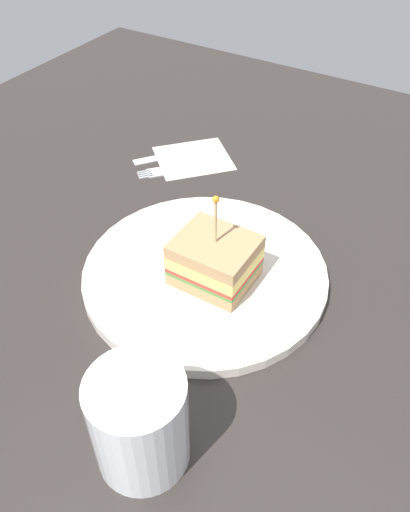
# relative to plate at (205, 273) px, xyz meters

# --- Properties ---
(ground_plane) EXTENTS (1.18, 1.18, 0.02)m
(ground_plane) POSITION_rel_plate_xyz_m (0.00, 0.00, -0.02)
(ground_plane) COLOR #2D2826
(plate) EXTENTS (0.27, 0.27, 0.01)m
(plate) POSITION_rel_plate_xyz_m (0.00, 0.00, 0.00)
(plate) COLOR silver
(plate) RESTS_ON ground_plane
(sandwich_half_center) EXTENTS (0.07, 0.08, 0.11)m
(sandwich_half_center) POSITION_rel_plate_xyz_m (0.01, 0.02, 0.03)
(sandwich_half_center) COLOR tan
(sandwich_half_center) RESTS_ON plate
(drink_glass) EXTENTS (0.08, 0.08, 0.10)m
(drink_glass) POSITION_rel_plate_xyz_m (0.20, 0.06, 0.04)
(drink_glass) COLOR silver
(drink_glass) RESTS_ON ground_plane
(napkin) EXTENTS (0.14, 0.14, 0.00)m
(napkin) POSITION_rel_plate_xyz_m (-0.21, -0.15, -0.01)
(napkin) COLOR beige
(napkin) RESTS_ON ground_plane
(fork) EXTENTS (0.11, 0.09, 0.00)m
(fork) POSITION_rel_plate_xyz_m (-0.16, -0.16, -0.00)
(fork) COLOR silver
(fork) RESTS_ON ground_plane
(knife) EXTENTS (0.10, 0.08, 0.00)m
(knife) POSITION_rel_plate_xyz_m (-0.19, -0.18, -0.00)
(knife) COLOR silver
(knife) RESTS_ON ground_plane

